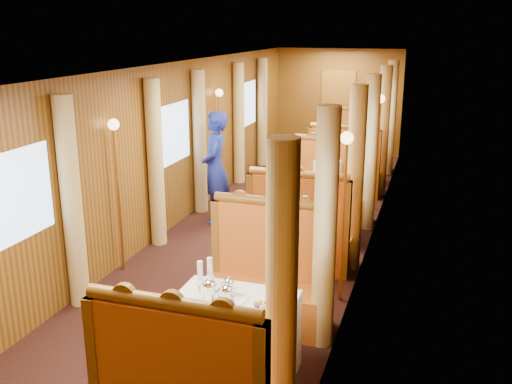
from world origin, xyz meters
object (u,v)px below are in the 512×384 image
at_px(rose_vase_far, 355,136).
at_px(teapot_back, 229,289).
at_px(banquette_mid_fwd, 300,237).
at_px(banquette_mid_aft, 329,194).
at_px(teapot_left, 210,292).
at_px(fruit_plate, 262,306).
at_px(steward, 215,168).
at_px(table_mid, 316,216).
at_px(teapot_right, 227,297).
at_px(tea_tray, 226,298).
at_px(banquette_near_aft, 267,285).
at_px(passenger, 327,179).
at_px(table_far, 352,163).
at_px(table_near, 234,338).
at_px(rose_vase_mid, 318,180).
at_px(banquette_far_aft, 359,150).
at_px(banquette_far_fwd, 344,172).

bearing_deg(rose_vase_far, teapot_back, -90.84).
bearing_deg(banquette_mid_fwd, banquette_mid_aft, 90.00).
bearing_deg(teapot_left, fruit_plate, -9.68).
bearing_deg(rose_vase_far, steward, -119.08).
bearing_deg(table_mid, teapot_right, -90.43).
xyz_separation_m(tea_tray, teapot_right, (0.04, -0.09, 0.06)).
distance_m(banquette_mid_fwd, teapot_right, 2.61).
xyz_separation_m(banquette_near_aft, teapot_right, (-0.03, -1.11, 0.39)).
relative_size(teapot_right, steward, 0.09).
bearing_deg(passenger, banquette_near_aft, -90.00).
height_order(table_mid, steward, steward).
height_order(teapot_right, rose_vase_far, rose_vase_far).
relative_size(banquette_mid_aft, steward, 0.76).
xyz_separation_m(table_far, teapot_left, (-0.19, -7.07, 0.45)).
bearing_deg(table_near, banquette_near_aft, 90.00).
relative_size(tea_tray, rose_vase_mid, 0.94).
bearing_deg(banquette_far_aft, banquette_mid_fwd, -90.00).
distance_m(tea_tray, teapot_left, 0.16).
height_order(tea_tray, teapot_right, teapot_right).
relative_size(teapot_right, fruit_plate, 0.80).
bearing_deg(banquette_mid_aft, table_near, -90.00).
height_order(banquette_mid_fwd, rose_vase_far, banquette_mid_fwd).
xyz_separation_m(table_far, steward, (-1.70, -3.14, 0.51)).
relative_size(banquette_near_aft, banquette_mid_fwd, 1.00).
bearing_deg(teapot_left, tea_tray, 17.67).
bearing_deg(steward, table_far, 134.63).
height_order(table_far, teapot_back, teapot_back).
bearing_deg(steward, banquette_mid_fwd, 33.97).
height_order(banquette_near_aft, teapot_right, banquette_near_aft).
bearing_deg(tea_tray, banquette_far_aft, 89.51).
bearing_deg(banquette_mid_fwd, passenger, 90.00).
relative_size(banquette_far_fwd, teapot_right, 8.00).
distance_m(banquette_far_fwd, tea_tray, 6.01).
bearing_deg(rose_vase_mid, steward, 166.93).
distance_m(table_far, banquette_far_aft, 1.02).
distance_m(banquette_mid_fwd, steward, 2.23).
relative_size(banquette_near_aft, banquette_far_fwd, 1.00).
bearing_deg(table_far, banquette_far_aft, 90.00).
height_order(banquette_far_fwd, fruit_plate, banquette_far_fwd).
bearing_deg(fruit_plate, teapot_left, 179.00).
xyz_separation_m(banquette_mid_fwd, banquette_far_fwd, (0.00, 3.50, 0.00)).
bearing_deg(teapot_right, teapot_left, 177.47).
xyz_separation_m(table_near, rose_vase_mid, (0.01, 3.47, 0.55)).
height_order(rose_vase_far, steward, steward).
height_order(table_near, teapot_back, teapot_back).
bearing_deg(banquette_mid_fwd, table_near, -90.00).
height_order(table_near, fruit_plate, fruit_plate).
relative_size(banquette_mid_aft, tea_tray, 3.94).
height_order(teapot_left, rose_vase_far, rose_vase_far).
xyz_separation_m(teapot_back, rose_vase_mid, (0.08, 3.40, 0.12)).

